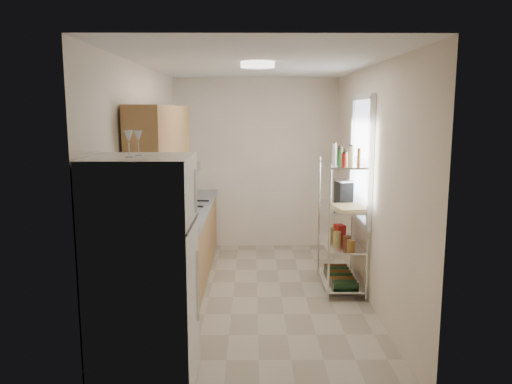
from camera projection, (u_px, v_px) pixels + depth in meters
room at (257, 185)px, 5.52m from camera, size 2.52×4.42×2.62m
counter_run at (182, 248)px, 6.08m from camera, size 0.63×3.51×0.90m
upper_cabinets at (162, 138)px, 5.52m from camera, size 0.33×2.20×0.72m
range_hood at (179, 168)px, 6.38m from camera, size 0.50×0.60×0.12m
window at (362, 159)px, 5.83m from camera, size 0.06×1.00×1.46m
bakers_rack at (343, 197)px, 5.84m from camera, size 0.45×0.90×1.73m
ceiling_dome at (258, 65)px, 5.01m from camera, size 0.34×0.34×0.05m
refrigerator at (144, 274)px, 3.76m from camera, size 0.74×0.74×1.79m
wine_glass_a at (138, 143)px, 3.66m from camera, size 0.07×0.07×0.19m
wine_glass_b at (129, 144)px, 3.50m from camera, size 0.07×0.07×0.19m
rice_cooker at (175, 208)px, 5.70m from camera, size 0.27×0.27×0.22m
frying_pan_large at (181, 205)px, 6.34m from camera, size 0.35×0.35×0.05m
frying_pan_small at (188, 201)px, 6.66m from camera, size 0.24×0.24×0.05m
cutting_board at (350, 207)px, 5.68m from camera, size 0.41×0.49×0.03m
espresso_machine at (344, 192)px, 5.98m from camera, size 0.20×0.27×0.29m
storage_bag at (340, 231)px, 6.15m from camera, size 0.14×0.17×0.17m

